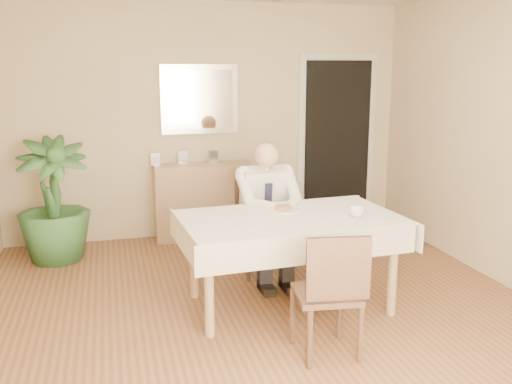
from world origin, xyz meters
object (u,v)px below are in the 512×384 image
object	(u,v)px
chair_far	(261,216)
seated_man	(269,206)
chair_near	(331,289)
potted_palm	(53,200)
coffee_mug	(357,211)
dining_table	(290,227)
sideboard	(204,201)

from	to	relation	value
chair_far	seated_man	xyz separation A→B (m)	(-0.00, -0.29, 0.16)
chair_near	potted_palm	world-z (taller)	potted_palm
chair_near	coffee_mug	distance (m)	0.95
dining_table	potted_palm	distance (m)	2.53
dining_table	seated_man	bearing A→B (deg)	86.12
chair_far	sideboard	bearing A→B (deg)	114.59
sideboard	potted_palm	world-z (taller)	potted_palm
dining_table	seated_man	distance (m)	0.59
dining_table	potted_palm	xyz separation A→B (m)	(-1.91, 1.65, -0.05)
sideboard	potted_palm	xyz separation A→B (m)	(-1.56, -0.38, 0.20)
chair_near	seated_man	world-z (taller)	seated_man
chair_near	potted_palm	distance (m)	3.18
chair_far	coffee_mug	distance (m)	1.17
potted_palm	sideboard	bearing A→B (deg)	13.78
seated_man	potted_palm	size ratio (longest dim) A/B	1.01
dining_table	chair_far	bearing A→B (deg)	86.12
coffee_mug	seated_man	bearing A→B (deg)	124.59
chair_far	potted_palm	xyz separation A→B (m)	(-1.91, 0.77, 0.09)
chair_far	dining_table	bearing A→B (deg)	-82.35
seated_man	sideboard	xyz separation A→B (m)	(-0.35, 1.44, -0.27)
dining_table	chair_far	world-z (taller)	chair_far
dining_table	coffee_mug	size ratio (longest dim) A/B	14.65
dining_table	sideboard	world-z (taller)	sideboard
chair_far	sideboard	world-z (taller)	chair_far
chair_near	sideboard	world-z (taller)	chair_near
chair_far	chair_near	bearing A→B (deg)	-82.37
chair_near	seated_man	size ratio (longest dim) A/B	0.70
dining_table	sideboard	distance (m)	2.08
chair_far	coffee_mug	world-z (taller)	chair_far
seated_man	chair_near	bearing A→B (deg)	-90.02
chair_far	seated_man	world-z (taller)	seated_man
potted_palm	seated_man	bearing A→B (deg)	-29.02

